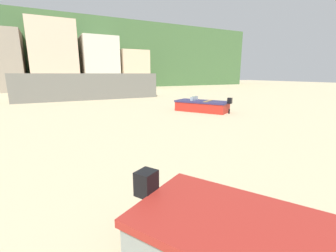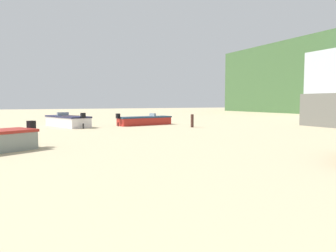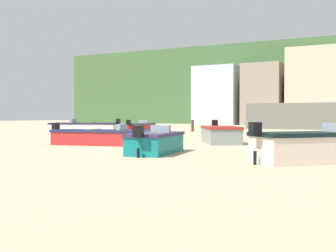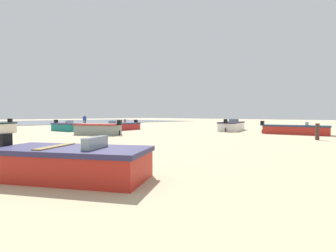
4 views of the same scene
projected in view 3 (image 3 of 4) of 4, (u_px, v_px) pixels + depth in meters
name	position (u px, v px, depth m)	size (l,w,h in m)	color
ground_plane	(143.00, 149.00, 17.79)	(160.00, 160.00, 0.00)	#C1AF88
headland_hill	(323.00, 88.00, 76.52)	(90.00, 32.00, 13.21)	#3E6035
harbor_pier	(318.00, 116.00, 42.95)	(14.69, 2.40, 2.76)	#64635B
townhouse_far_left	(219.00, 96.00, 66.12)	(6.85, 6.88, 9.14)	#B4BEC5
townhouse_left	(264.00, 95.00, 62.54)	(5.70, 6.17, 9.15)	gray
townhouse_centre	(313.00, 87.00, 58.97)	(6.99, 5.40, 10.99)	#CFB094
boat_red_0	(105.00, 137.00, 20.44)	(5.56, 2.62, 1.08)	#B02626
boat_cream_1	(315.00, 147.00, 12.88)	(3.93, 3.86, 1.26)	beige
boat_white_2	(84.00, 128.00, 31.72)	(5.46, 3.27, 1.22)	white
boat_grey_4	(221.00, 135.00, 21.81)	(3.20, 3.87, 1.21)	gray
boat_red_5	(140.00, 127.00, 37.03)	(2.27, 5.34, 1.09)	#B3281F
boat_teal_6	(156.00, 143.00, 15.97)	(1.88, 3.71, 1.11)	#127476
mooring_post_near_water	(193.00, 126.00, 37.55)	(0.25, 0.25, 1.06)	#482D25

